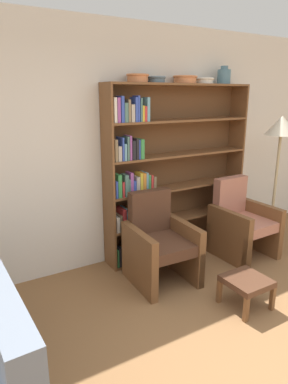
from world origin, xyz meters
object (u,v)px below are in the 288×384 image
(vase_tall, at_px, (224,76))
(floor_lamp, at_px, (281,133))
(armchair_leather, at_px, (159,244))
(bowl_stoneware, at_px, (185,79))
(bowl_copper, at_px, (138,78))
(armchair_cushioned, at_px, (241,223))
(bookshelf, at_px, (164,175))
(bowl_terracotta, at_px, (205,80))
(bowl_slate, at_px, (156,79))
(footstool, at_px, (246,283))

(vase_tall, distance_m, floor_lamp, 1.03)
(armchair_leather, bearing_deg, vase_tall, -155.13)
(floor_lamp, bearing_deg, bowl_stoneware, 159.06)
(vase_tall, relative_size, floor_lamp, 0.13)
(bowl_stoneware, distance_m, floor_lamp, 1.45)
(bowl_copper, bearing_deg, armchair_cushioned, -23.72)
(bowl_copper, relative_size, vase_tall, 1.15)
(bookshelf, bearing_deg, armchair_leather, -127.54)
(floor_lamp, bearing_deg, bowl_terracotta, 153.13)
(floor_lamp, bearing_deg, bowl_copper, 165.93)
(bowl_slate, height_order, bowl_terracotta, bowl_terracotta)
(vase_tall, height_order, armchair_cushioned, vase_tall)
(vase_tall, height_order, footstool, vase_tall)
(bookshelf, distance_m, footstool, 1.59)
(footstool, bearing_deg, armchair_cushioned, 46.86)
(bowl_terracotta, xyz_separation_m, armchair_cushioned, (0.26, -0.52, -1.72))
(bowl_stoneware, bearing_deg, bookshelf, 176.72)
(bowl_copper, xyz_separation_m, bowl_slate, (0.24, 0.00, -0.01))
(armchair_leather, height_order, armchair_cushioned, same)
(bowl_copper, bearing_deg, bowl_slate, 0.00)
(bookshelf, relative_size, bowl_slate, 9.93)
(bowl_terracotta, relative_size, footstool, 0.60)
(bowl_copper, relative_size, bowl_terracotta, 1.07)
(armchair_leather, bearing_deg, bowl_stoneware, -139.57)
(bowl_terracotta, bearing_deg, armchair_leather, -151.59)
(vase_tall, height_order, floor_lamp, vase_tall)
(bowl_stoneware, xyz_separation_m, footstool, (-0.24, -1.38, -1.90))
(bookshelf, bearing_deg, vase_tall, -0.99)
(bowl_terracotta, xyz_separation_m, footstool, (-0.54, -1.38, -1.89))
(bowl_terracotta, bearing_deg, bowl_copper, 180.00)
(bowl_slate, bearing_deg, footstool, -83.70)
(bowl_copper, xyz_separation_m, floor_lamp, (1.84, -0.46, -0.65))
(armchair_leather, xyz_separation_m, armchair_cushioned, (1.23, 0.00, 0.00))
(bookshelf, distance_m, floor_lamp, 1.61)
(bookshelf, relative_size, armchair_leather, 2.18)
(bowl_slate, height_order, footstool, bowl_slate)
(footstool, bearing_deg, bowl_stoneware, 79.97)
(bowl_stoneware, bearing_deg, bowl_slate, -180.00)
(bowl_terracotta, relative_size, armchair_leather, 0.24)
(vase_tall, height_order, armchair_leather, vase_tall)
(vase_tall, bearing_deg, bowl_copper, 180.00)
(bowl_slate, xyz_separation_m, floor_lamp, (1.60, -0.46, -0.64))
(bowl_stoneware, xyz_separation_m, bowl_terracotta, (0.30, -0.00, -0.01))
(vase_tall, distance_m, armchair_cushioned, 1.85)
(bowl_stoneware, relative_size, footstool, 0.75)
(vase_tall, relative_size, armchair_leather, 0.23)
(bowl_terracotta, height_order, floor_lamp, bowl_terracotta)
(bowl_stoneware, bearing_deg, armchair_cushioned, -43.27)
(bowl_slate, bearing_deg, bookshelf, 6.23)
(bowl_slate, distance_m, bowl_stoneware, 0.40)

